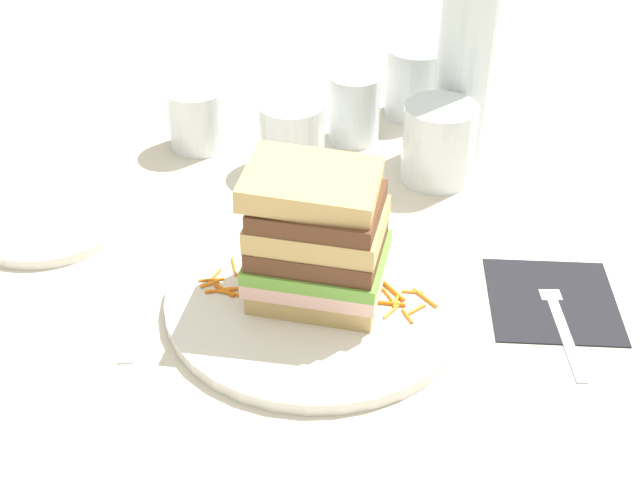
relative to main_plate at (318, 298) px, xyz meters
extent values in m
plane|color=beige|center=(-0.01, 0.01, -0.01)|extent=(3.00, 3.00, 0.00)
cylinder|color=white|center=(0.00, 0.00, 0.00)|extent=(0.29, 0.29, 0.01)
cube|color=tan|center=(0.00, 0.00, 0.02)|extent=(0.13, 0.11, 0.02)
cube|color=beige|center=(0.00, 0.00, 0.04)|extent=(0.14, 0.12, 0.01)
cube|color=#6BA83D|center=(0.00, 0.00, 0.05)|extent=(0.14, 0.12, 0.01)
cube|color=#56331E|center=(0.00, 0.00, 0.06)|extent=(0.13, 0.11, 0.02)
cube|color=tan|center=(0.00, 0.00, 0.09)|extent=(0.13, 0.11, 0.02)
cube|color=#56331E|center=(0.00, 0.00, 0.10)|extent=(0.12, 0.11, 0.02)
cube|color=tan|center=(-0.01, 0.00, 0.12)|extent=(0.13, 0.10, 0.03)
cylinder|color=orange|center=(-0.10, 0.01, 0.01)|extent=(0.02, 0.01, 0.00)
cylinder|color=orange|center=(-0.08, -0.01, 0.01)|extent=(0.03, 0.01, 0.00)
cylinder|color=orange|center=(-0.10, 0.00, 0.01)|extent=(0.02, 0.01, 0.00)
cylinder|color=orange|center=(-0.10, 0.02, 0.01)|extent=(0.01, 0.02, 0.00)
cylinder|color=orange|center=(-0.09, 0.00, 0.01)|extent=(0.03, 0.01, 0.00)
cylinder|color=orange|center=(-0.08, 0.03, 0.01)|extent=(0.01, 0.03, 0.00)
cylinder|color=orange|center=(-0.08, 0.00, 0.01)|extent=(0.03, 0.01, 0.00)
cylinder|color=orange|center=(-0.06, 0.02, 0.01)|extent=(0.03, 0.02, 0.00)
cylinder|color=orange|center=(-0.09, 0.00, 0.01)|extent=(0.02, 0.02, 0.00)
cylinder|color=orange|center=(0.07, -0.02, 0.01)|extent=(0.02, 0.02, 0.00)
cylinder|color=orange|center=(0.09, 0.00, 0.01)|extent=(0.02, 0.00, 0.00)
cylinder|color=orange|center=(0.07, -0.01, 0.01)|extent=(0.01, 0.02, 0.00)
cylinder|color=orange|center=(0.07, 0.00, 0.01)|extent=(0.02, 0.03, 0.00)
cylinder|color=orange|center=(0.08, -0.03, 0.01)|extent=(0.01, 0.02, 0.00)
cylinder|color=orange|center=(0.07, -0.01, 0.01)|extent=(0.02, 0.03, 0.00)
cylinder|color=orange|center=(0.10, 0.00, 0.01)|extent=(0.02, 0.03, 0.00)
cylinder|color=orange|center=(0.09, -0.02, 0.01)|extent=(0.02, 0.02, 0.00)
cylinder|color=orange|center=(0.07, -0.01, 0.01)|extent=(0.03, 0.01, 0.00)
cube|color=black|center=(0.22, 0.02, 0.00)|extent=(0.12, 0.13, 0.00)
cube|color=silver|center=(0.23, -0.04, 0.00)|extent=(0.02, 0.11, 0.00)
cube|color=silver|center=(0.22, 0.03, 0.00)|extent=(0.02, 0.02, 0.00)
cylinder|color=silver|center=(0.23, 0.05, 0.00)|extent=(0.01, 0.04, 0.00)
cylinder|color=silver|center=(0.22, 0.05, 0.00)|extent=(0.01, 0.04, 0.00)
cylinder|color=silver|center=(0.22, 0.05, 0.00)|extent=(0.01, 0.04, 0.00)
cylinder|color=silver|center=(0.21, 0.05, 0.00)|extent=(0.01, 0.04, 0.00)
cube|color=silver|center=(-0.17, -0.05, 0.00)|extent=(0.03, 0.10, 0.00)
cube|color=silver|center=(-0.18, 0.05, 0.00)|extent=(0.03, 0.11, 0.00)
cylinder|color=white|center=(0.12, 0.24, 0.04)|extent=(0.08, 0.08, 0.09)
cylinder|color=orange|center=(0.12, 0.24, 0.02)|extent=(0.08, 0.08, 0.06)
cylinder|color=silver|center=(0.15, 0.31, 0.12)|extent=(0.07, 0.07, 0.26)
cylinder|color=silver|center=(0.02, 0.33, 0.04)|extent=(0.06, 0.06, 0.09)
cylinder|color=silver|center=(-0.17, 0.30, 0.03)|extent=(0.07, 0.07, 0.08)
cylinder|color=silver|center=(-0.05, 0.26, 0.03)|extent=(0.08, 0.08, 0.08)
cylinder|color=silver|center=(0.10, 0.40, 0.04)|extent=(0.08, 0.08, 0.09)
cylinder|color=white|center=(-0.30, 0.12, 0.00)|extent=(0.17, 0.17, 0.01)
camera|label=1|loc=(0.04, -0.62, 0.51)|focal=47.37mm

